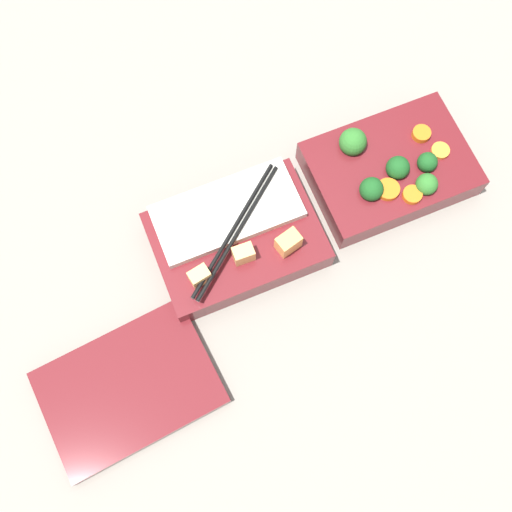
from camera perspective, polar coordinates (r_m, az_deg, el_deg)
name	(u,v)px	position (r m, az deg, el deg)	size (l,w,h in m)	color
ground_plane	(303,203)	(0.81, 4.52, 5.01)	(3.00, 3.00, 0.00)	gray
bento_tray_vegetable	(389,169)	(0.83, 12.57, 8.11)	(0.21, 0.15, 0.07)	maroon
bento_tray_rice	(236,237)	(0.77, -1.95, 1.84)	(0.21, 0.15, 0.07)	maroon
bento_lid	(129,388)	(0.76, -11.99, -12.18)	(0.20, 0.14, 0.02)	maroon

